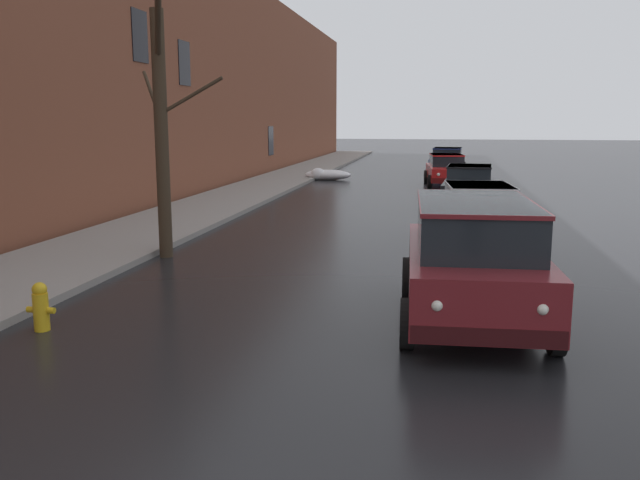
% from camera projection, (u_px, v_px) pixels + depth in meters
% --- Properties ---
extents(left_sidewalk_slab, '(3.08, 80.00, 0.14)m').
position_uv_depth(left_sidewalk_slab, '(203.00, 209.00, 22.15)').
color(left_sidewalk_slab, gray).
rests_on(left_sidewalk_slab, ground).
extents(brick_townhouse_facade, '(0.63, 80.00, 9.66)m').
position_uv_depth(brick_townhouse_facade, '(138.00, 61.00, 21.66)').
color(brick_townhouse_facade, brown).
rests_on(brick_townhouse_facade, ground).
extents(snow_bank_near_corner_left, '(2.33, 0.95, 0.60)m').
position_uv_depth(snow_bank_near_corner_left, '(326.00, 175.00, 33.43)').
color(snow_bank_near_corner_left, white).
rests_on(snow_bank_near_corner_left, ground).
extents(bare_tree_second_along_sidewalk, '(2.21, 2.72, 5.71)m').
position_uv_depth(bare_tree_second_along_sidewalk, '(162.00, 126.00, 14.26)').
color(bare_tree_second_along_sidewalk, '#382B1E').
rests_on(bare_tree_second_along_sidewalk, ground).
extents(suv_maroon_approaching_near_lane, '(2.23, 4.38, 1.82)m').
position_uv_depth(suv_maroon_approaching_near_lane, '(473.00, 257.00, 9.91)').
color(suv_maroon_approaching_near_lane, maroon).
rests_on(suv_maroon_approaching_near_lane, ground).
extents(sedan_silver_parked_kerbside_close, '(2.17, 4.42, 1.42)m').
position_uv_depth(sedan_silver_parked_kerbside_close, '(479.00, 212.00, 16.33)').
color(sedan_silver_parked_kerbside_close, '#B7B7BC').
rests_on(sedan_silver_parked_kerbside_close, ground).
extents(sedan_black_parked_kerbside_mid, '(2.08, 4.05, 1.42)m').
position_uv_depth(sedan_black_parked_kerbside_mid, '(469.00, 185.00, 23.08)').
color(sedan_black_parked_kerbside_mid, black).
rests_on(sedan_black_parked_kerbside_mid, ground).
extents(sedan_red_parked_far_down_block, '(2.08, 4.45, 1.42)m').
position_uv_depth(sedan_red_parked_far_down_block, '(446.00, 169.00, 30.46)').
color(sedan_red_parked_far_down_block, red).
rests_on(sedan_red_parked_far_down_block, ground).
extents(sedan_darkblue_queued_behind_truck, '(2.12, 4.43, 1.42)m').
position_uv_depth(sedan_darkblue_queued_behind_truck, '(447.00, 160.00, 37.19)').
color(sedan_darkblue_queued_behind_truck, navy).
rests_on(sedan_darkblue_queued_behind_truck, ground).
extents(fire_hydrant, '(0.42, 0.22, 0.71)m').
position_uv_depth(fire_hydrant, '(41.00, 306.00, 9.59)').
color(fire_hydrant, gold).
rests_on(fire_hydrant, ground).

